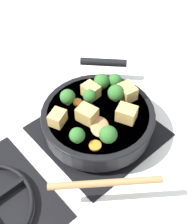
# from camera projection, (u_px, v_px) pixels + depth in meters

# --- Properties ---
(ground_plane) EXTENTS (2.40, 2.40, 0.00)m
(ground_plane) POSITION_uv_depth(u_px,v_px,m) (98.00, 132.00, 0.89)
(ground_plane) COLOR white
(front_burner_grate) EXTENTS (0.31, 0.31, 0.03)m
(front_burner_grate) POSITION_uv_depth(u_px,v_px,m) (98.00, 129.00, 0.88)
(front_burner_grate) COLOR black
(front_burner_grate) RESTS_ON ground_plane
(skillet_pan) EXTENTS (0.37, 0.38, 0.06)m
(skillet_pan) POSITION_uv_depth(u_px,v_px,m) (98.00, 118.00, 0.85)
(skillet_pan) COLOR black
(skillet_pan) RESTS_ON front_burner_grate
(wooden_spoon) EXTENTS (0.25, 0.24, 0.02)m
(wooden_spoon) POSITION_uv_depth(u_px,v_px,m) (103.00, 158.00, 0.72)
(wooden_spoon) COLOR #A87A4C
(wooden_spoon) RESTS_ON skillet_pan
(tofu_cube_center_large) EXTENTS (0.06, 0.05, 0.04)m
(tofu_cube_center_large) POSITION_uv_depth(u_px,v_px,m) (127.00, 92.00, 0.85)
(tofu_cube_center_large) COLOR tan
(tofu_cube_center_large) RESTS_ON skillet_pan
(tofu_cube_near_handle) EXTENTS (0.06, 0.06, 0.04)m
(tofu_cube_near_handle) POSITION_uv_depth(u_px,v_px,m) (127.00, 114.00, 0.80)
(tofu_cube_near_handle) COLOR tan
(tofu_cube_near_handle) RESTS_ON skillet_pan
(tofu_cube_east_chunk) EXTENTS (0.05, 0.04, 0.04)m
(tofu_cube_east_chunk) POSITION_uv_depth(u_px,v_px,m) (91.00, 91.00, 0.86)
(tofu_cube_east_chunk) COLOR tan
(tofu_cube_east_chunk) RESTS_ON skillet_pan
(tofu_cube_west_chunk) EXTENTS (0.05, 0.05, 0.03)m
(tofu_cube_west_chunk) POSITION_uv_depth(u_px,v_px,m) (58.00, 118.00, 0.79)
(tofu_cube_west_chunk) COLOR tan
(tofu_cube_west_chunk) RESTS_ON skillet_pan
(tofu_cube_back_piece) EXTENTS (0.06, 0.05, 0.04)m
(tofu_cube_back_piece) POSITION_uv_depth(u_px,v_px,m) (88.00, 115.00, 0.80)
(tofu_cube_back_piece) COLOR tan
(tofu_cube_back_piece) RESTS_ON skillet_pan
(broccoli_floret_near_spoon) EXTENTS (0.04, 0.04, 0.05)m
(broccoli_floret_near_spoon) POSITION_uv_depth(u_px,v_px,m) (68.00, 97.00, 0.83)
(broccoli_floret_near_spoon) COLOR #709956
(broccoli_floret_near_spoon) RESTS_ON skillet_pan
(broccoli_floret_center_top) EXTENTS (0.05, 0.05, 0.05)m
(broccoli_floret_center_top) POSITION_uv_depth(u_px,v_px,m) (117.00, 94.00, 0.84)
(broccoli_floret_center_top) COLOR #709956
(broccoli_floret_center_top) RESTS_ON skillet_pan
(broccoli_floret_east_rim) EXTENTS (0.04, 0.04, 0.05)m
(broccoli_floret_east_rim) POSITION_uv_depth(u_px,v_px,m) (102.00, 82.00, 0.87)
(broccoli_floret_east_rim) COLOR #709956
(broccoli_floret_east_rim) RESTS_ON skillet_pan
(broccoli_floret_west_rim) EXTENTS (0.04, 0.04, 0.05)m
(broccoli_floret_west_rim) POSITION_uv_depth(u_px,v_px,m) (115.00, 81.00, 0.87)
(broccoli_floret_west_rim) COLOR #709956
(broccoli_floret_west_rim) RESTS_ON skillet_pan
(broccoli_floret_north_edge) EXTENTS (0.04, 0.04, 0.05)m
(broccoli_floret_north_edge) POSITION_uv_depth(u_px,v_px,m) (108.00, 135.00, 0.74)
(broccoli_floret_north_edge) COLOR #709956
(broccoli_floret_north_edge) RESTS_ON skillet_pan
(broccoli_floret_south_cluster) EXTENTS (0.04, 0.04, 0.05)m
(broccoli_floret_south_cluster) POSITION_uv_depth(u_px,v_px,m) (77.00, 135.00, 0.75)
(broccoli_floret_south_cluster) COLOR #709956
(broccoli_floret_south_cluster) RESTS_ON skillet_pan
(broccoli_floret_mid_floret) EXTENTS (0.04, 0.04, 0.04)m
(broccoli_floret_mid_floret) POSITION_uv_depth(u_px,v_px,m) (90.00, 96.00, 0.83)
(broccoli_floret_mid_floret) COLOR #709956
(broccoli_floret_mid_floret) RESTS_ON skillet_pan
(carrot_slice_orange_thin) EXTENTS (0.03, 0.03, 0.01)m
(carrot_slice_orange_thin) POSITION_uv_depth(u_px,v_px,m) (95.00, 145.00, 0.75)
(carrot_slice_orange_thin) COLOR orange
(carrot_slice_orange_thin) RESTS_ON skillet_pan
(carrot_slice_near_center) EXTENTS (0.03, 0.03, 0.01)m
(carrot_slice_near_center) POSITION_uv_depth(u_px,v_px,m) (77.00, 102.00, 0.85)
(carrot_slice_near_center) COLOR orange
(carrot_slice_near_center) RESTS_ON skillet_pan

